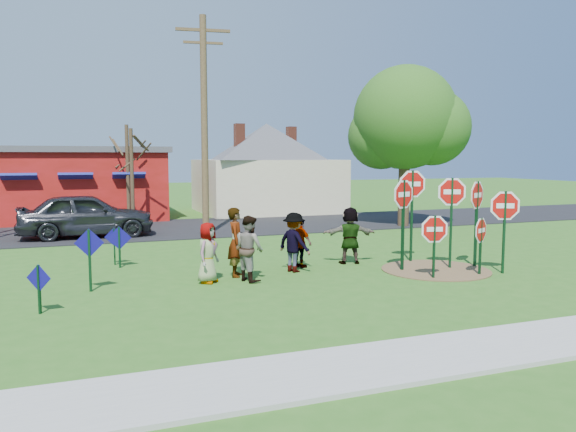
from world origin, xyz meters
The scene contains 28 objects.
ground centered at (0.00, 0.00, 0.00)m, with size 120.00×120.00×0.00m, color #2C601B.
sidewalk centered at (0.00, -7.20, 0.04)m, with size 22.00×1.80×0.08m, color #9E9E99.
road centered at (0.00, 11.50, 0.02)m, with size 120.00×7.50×0.04m, color black.
dirt_patch centered at (4.50, -1.00, 0.01)m, with size 3.20×3.20×0.03m, color brown.
red_building centered at (-5.50, 17.99, 1.97)m, with size 9.40×7.69×3.90m.
cream_house centered at (5.50, 18.00, 2.92)m, with size 9.40×9.40×6.50m.
stop_sign_a centered at (3.75, -1.95, 1.26)m, with size 1.02×0.25×1.90m.
stop_sign_b centered at (4.56, 0.44, 2.24)m, with size 1.17×0.26×3.10m.
stop_sign_c centered at (5.07, -0.91, 2.03)m, with size 1.07×0.44×2.90m.
stop_sign_d centered at (5.94, -0.97, 2.00)m, with size 1.05×0.57×2.80m.
stop_sign_e centered at (5.28, -2.00, 1.18)m, with size 0.87×0.48×1.78m.
stop_sign_f centered at (6.07, -2.03, 1.80)m, with size 1.06×0.48×2.55m.
stop_sign_g centered at (3.54, -0.68, 1.99)m, with size 1.10×0.41×2.85m.
blue_diamond_a centered at (-6.26, -1.95, 0.66)m, with size 0.50×0.35×1.08m.
blue_diamond_b centered at (-5.19, -0.19, 0.99)m, with size 0.72×0.16×1.59m.
blue_diamond_c centered at (-4.29, 2.72, 0.78)m, with size 0.71×0.18×1.27m.
blue_diamond_d centered at (-4.40, 3.24, 0.73)m, with size 0.59×0.08×1.18m.
person_a centered at (-2.21, -0.25, 0.82)m, with size 0.80×0.52×1.63m, color #445886.
person_b centered at (-1.29, 0.27, 0.98)m, with size 0.71×0.47×1.95m, color #287F6D.
person_c centered at (-1.10, -0.41, 0.90)m, with size 0.87×0.68×1.79m, color #9B523F.
person_d centered at (0.48, 0.30, 0.87)m, with size 1.13×0.65×1.75m, color #313135.
person_e centered at (0.87, 0.79, 0.76)m, with size 0.89×0.37×1.52m, color #4C2C5C.
person_f centered at (2.60, 0.88, 0.90)m, with size 1.67×0.53×1.80m, color #1E5B26.
suv centered at (-5.13, 9.89, 0.96)m, with size 2.18×5.42×1.85m, color #323237.
utility_pole centered at (-0.33, 8.70, 4.84)m, with size 2.24×0.45×9.20m.
leafy_tree centered at (9.50, 8.58, 4.97)m, with size 5.43×4.96×7.72m.
bare_tree_east centered at (-3.01, 12.48, 3.04)m, with size 1.80×1.80×4.70m.
bare_tree_extra centered at (-3.07, 14.13, 3.21)m, with size 1.80×1.80×4.96m.
Camera 1 is at (-5.38, -14.87, 3.36)m, focal length 35.00 mm.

